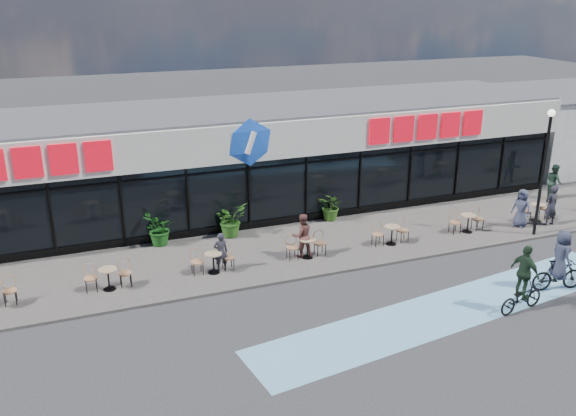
{
  "coord_description": "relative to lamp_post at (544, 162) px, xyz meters",
  "views": [
    {
      "loc": [
        -6.87,
        -15.35,
        9.38
      ],
      "look_at": [
        0.35,
        3.5,
        2.12
      ],
      "focal_mm": 38.0,
      "sensor_mm": 36.0,
      "label": 1
    }
  ],
  "objects": [
    {
      "name": "neighbour_building",
      "position": [
        10.01,
        8.7,
        -1.05
      ],
      "size": [
        9.2,
        7.2,
        4.11
      ],
      "color": "white",
      "rests_on": "ground"
    },
    {
      "name": "bistro_set_4",
      "position": [
        -9.39,
        1.26,
        -2.55
      ],
      "size": [
        1.54,
        0.62,
        0.9
      ],
      "color": "#9D8265",
      "rests_on": "sidewalk"
    },
    {
      "name": "pedestrian_a",
      "position": [
        0.05,
        0.92,
        -2.21
      ],
      "size": [
        0.77,
        0.92,
        1.61
      ],
      "primitive_type": "imported",
      "rotation": [
        0.0,
        0.0,
        -1.19
      ],
      "color": "#2E3348",
      "rests_on": "sidewalk"
    },
    {
      "name": "potted_plant_mid",
      "position": [
        -11.42,
        4.23,
        -2.32
      ],
      "size": [
        1.59,
        1.52,
        1.37
      ],
      "primitive_type": "imported",
      "rotation": [
        0.0,
        0.0,
        0.48
      ],
      "color": "#235017",
      "rests_on": "sidewalk"
    },
    {
      "name": "patron_right",
      "position": [
        -9.53,
        1.37,
        -2.18
      ],
      "size": [
        0.84,
        0.67,
        1.66
      ],
      "primitive_type": "imported",
      "rotation": [
        0.0,
        0.0,
        3.09
      ],
      "color": "brown",
      "rests_on": "sidewalk"
    },
    {
      "name": "cyclist_b",
      "position": [
        -2.6,
        -3.94,
        -2.26
      ],
      "size": [
        1.87,
        0.9,
        2.11
      ],
      "color": "black",
      "rests_on": "ground"
    },
    {
      "name": "potted_plant_left",
      "position": [
        -14.23,
        4.25,
        -2.36
      ],
      "size": [
        1.41,
        1.49,
        1.31
      ],
      "primitive_type": "imported",
      "rotation": [
        0.0,
        0.0,
        4.3
      ],
      "color": "#164A15",
      "rests_on": "sidewalk"
    },
    {
      "name": "bistro_set_7",
      "position": [
        1.16,
        1.26,
        -2.55
      ],
      "size": [
        1.54,
        0.62,
        0.9
      ],
      "color": "#9D8265",
      "rests_on": "sidewalk"
    },
    {
      "name": "bike_lane",
      "position": [
        -6.49,
        -3.8,
        -3.11
      ],
      "size": [
        14.17,
        4.13,
        0.01
      ],
      "primitive_type": "cube",
      "rotation": [
        0.0,
        0.0,
        0.14
      ],
      "color": "#659BBE",
      "rests_on": "ground"
    },
    {
      "name": "building",
      "position": [
        -10.49,
        7.63,
        -0.77
      ],
      "size": [
        30.6,
        6.57,
        4.75
      ],
      "color": "black",
      "rests_on": "ground"
    },
    {
      "name": "patron_left",
      "position": [
        -12.61,
        1.28,
        -2.31
      ],
      "size": [
        0.52,
        0.34,
        1.4
      ],
      "primitive_type": "imported",
      "rotation": [
        0.0,
        0.0,
        3.12
      ],
      "color": "#222129",
      "rests_on": "sidewalk"
    },
    {
      "name": "sidewalk",
      "position": [
        -10.49,
        2.2,
        -3.06
      ],
      "size": [
        44.0,
        5.0,
        0.1
      ],
      "primitive_type": "cube",
      "color": "#524C49",
      "rests_on": "ground"
    },
    {
      "name": "pedestrian_c",
      "position": [
        1.32,
        0.62,
        -2.15
      ],
      "size": [
        0.64,
        0.43,
        1.72
      ],
      "primitive_type": "imported",
      "rotation": [
        0.0,
        0.0,
        3.17
      ],
      "color": "black",
      "rests_on": "sidewalk"
    },
    {
      "name": "bistro_set_6",
      "position": [
        -2.36,
        1.26,
        -2.55
      ],
      "size": [
        1.54,
        0.62,
        0.9
      ],
      "color": "#9D8265",
      "rests_on": "sidewalk"
    },
    {
      "name": "bistro_set_3",
      "position": [
        -12.91,
        1.26,
        -2.55
      ],
      "size": [
        1.54,
        0.62,
        0.9
      ],
      "color": "#9D8265",
      "rests_on": "sidewalk"
    },
    {
      "name": "ground",
      "position": [
        -10.49,
        -2.3,
        -3.11
      ],
      "size": [
        120.0,
        120.0,
        0.0
      ],
      "primitive_type": "plane",
      "color": "#28282B",
      "rests_on": "ground"
    },
    {
      "name": "bistro_set_2",
      "position": [
        -16.43,
        1.26,
        -2.55
      ],
      "size": [
        1.54,
        0.62,
        0.9
      ],
      "color": "#9D8265",
      "rests_on": "sidewalk"
    },
    {
      "name": "potted_plant_right",
      "position": [
        -6.92,
        4.41,
        -2.4
      ],
      "size": [
        1.42,
        1.45,
        1.22
      ],
      "primitive_type": "imported",
      "rotation": [
        0.0,
        0.0,
        5.36
      ],
      "color": "#2B5317",
      "rests_on": "sidewalk"
    },
    {
      "name": "cyclist_a",
      "position": [
        -4.69,
        -4.64,
        -2.28
      ],
      "size": [
        1.81,
        1.07,
        2.19
      ],
      "color": "black",
      "rests_on": "ground"
    },
    {
      "name": "bistro_set_5",
      "position": [
        -5.87,
        1.26,
        -2.55
      ],
      "size": [
        1.54,
        0.62,
        0.9
      ],
      "color": "#9D8265",
      "rests_on": "sidewalk"
    },
    {
      "name": "pedestrian_b",
      "position": [
        3.98,
        3.28,
        -2.19
      ],
      "size": [
        0.85,
        0.96,
        1.65
      ],
      "primitive_type": "imported",
      "rotation": [
        0.0,
        0.0,
        1.25
      ],
      "color": "#1C3327",
      "rests_on": "sidewalk"
    },
    {
      "name": "lamp_post",
      "position": [
        0.0,
        0.0,
        0.0
      ],
      "size": [
        0.28,
        0.28,
        5.06
      ],
      "color": "black",
      "rests_on": "sidewalk"
    }
  ]
}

